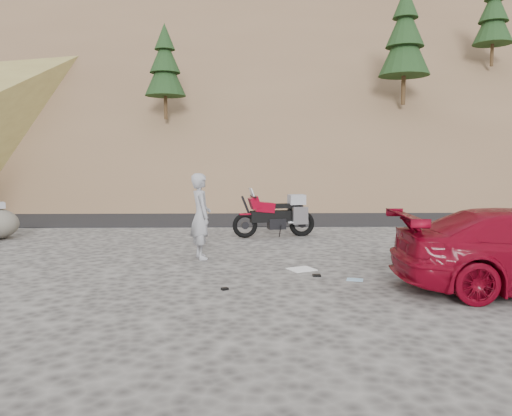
{
  "coord_description": "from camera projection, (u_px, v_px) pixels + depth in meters",
  "views": [
    {
      "loc": [
        -0.22,
        -10.8,
        2.23
      ],
      "look_at": [
        0.11,
        1.83,
        1.0
      ],
      "focal_mm": 35.0,
      "sensor_mm": 36.0,
      "label": 1
    }
  ],
  "objects": [
    {
      "name": "gear_blue_mat",
      "position": [
        411.0,
        271.0,
        9.56
      ],
      "size": [
        0.46,
        0.19,
        0.19
      ],
      "primitive_type": "cylinder",
      "rotation": [
        0.0,
        1.57,
        0.0
      ],
      "color": "#1A2DA1",
      "rests_on": "ground"
    },
    {
      "name": "motorcycle",
      "position": [
        278.0,
        215.0,
        14.39
      ],
      "size": [
        2.42,
        0.98,
        1.45
      ],
      "rotation": [
        0.0,
        0.0,
        0.2
      ],
      "color": "black",
      "rests_on": "ground"
    },
    {
      "name": "man",
      "position": [
        201.0,
        258.0,
        11.29
      ],
      "size": [
        0.66,
        0.81,
        1.93
      ],
      "primitive_type": "imported",
      "rotation": [
        0.0,
        0.0,
        1.88
      ],
      "color": "#939398",
      "rests_on": "ground"
    },
    {
      "name": "hillside",
      "position": [
        245.0,
        72.0,
        50.56
      ],
      "size": [
        120.0,
        73.0,
        46.72
      ],
      "color": "brown",
      "rests_on": "ground"
    },
    {
      "name": "gear_glove_b",
      "position": [
        225.0,
        289.0,
        8.56
      ],
      "size": [
        0.14,
        0.13,
        0.04
      ],
      "primitive_type": "cube",
      "rotation": [
        0.0,
        0.0,
        0.55
      ],
      "color": "black",
      "rests_on": "ground"
    },
    {
      "name": "gear_funnel",
      "position": [
        444.0,
        279.0,
        8.9
      ],
      "size": [
        0.2,
        0.2,
        0.21
      ],
      "primitive_type": "cone",
      "rotation": [
        0.0,
        0.0,
        0.33
      ],
      "color": "red",
      "rests_on": "ground"
    },
    {
      "name": "ground",
      "position": [
        253.0,
        261.0,
        10.97
      ],
      "size": [
        140.0,
        140.0,
        0.0
      ],
      "primitive_type": "plane",
      "color": "#3D3A38",
      "rests_on": "ground"
    },
    {
      "name": "gear_white_cloth",
      "position": [
        302.0,
        269.0,
        10.13
      ],
      "size": [
        0.63,
        0.61,
        0.02
      ],
      "primitive_type": "cube",
      "rotation": [
        0.0,
        0.0,
        0.43
      ],
      "color": "white",
      "rests_on": "ground"
    },
    {
      "name": "road",
      "position": [
        249.0,
        216.0,
        19.92
      ],
      "size": [
        120.0,
        7.0,
        0.05
      ],
      "primitive_type": "cube",
      "color": "black",
      "rests_on": "ground"
    },
    {
      "name": "gear_glove_a",
      "position": [
        317.0,
        275.0,
        9.54
      ],
      "size": [
        0.15,
        0.11,
        0.04
      ],
      "primitive_type": "cube",
      "rotation": [
        0.0,
        0.0,
        0.04
      ],
      "color": "black",
      "rests_on": "ground"
    },
    {
      "name": "gear_bottle",
      "position": [
        419.0,
        266.0,
        9.94
      ],
      "size": [
        0.09,
        0.09,
        0.22
      ],
      "primitive_type": "cylinder",
      "rotation": [
        0.0,
        0.0,
        -0.12
      ],
      "color": "#1A2DA1",
      "rests_on": "ground"
    },
    {
      "name": "gear_blue_cloth",
      "position": [
        355.0,
        280.0,
        9.26
      ],
      "size": [
        0.35,
        0.29,
        0.01
      ],
      "primitive_type": "cube",
      "rotation": [
        0.0,
        0.0,
        -0.29
      ],
      "color": "#85AECE",
      "rests_on": "ground"
    }
  ]
}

